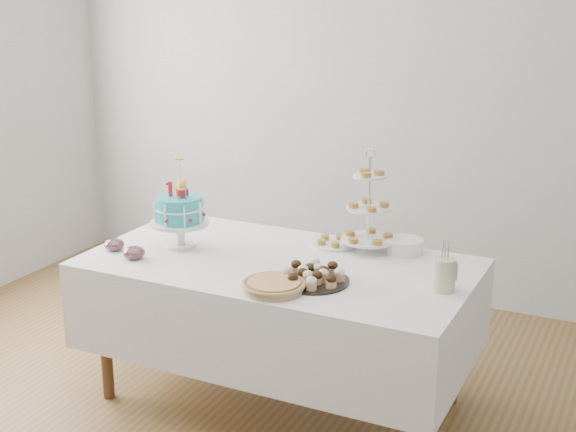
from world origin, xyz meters
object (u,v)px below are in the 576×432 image
at_px(utensil_pitcher, 444,273).
at_px(pastry_plate, 334,242).
at_px(pie, 274,285).
at_px(jam_bowl_b, 114,245).
at_px(cupcake_tray, 313,274).
at_px(birthday_cake, 180,224).
at_px(tiered_stand, 369,209).
at_px(table, 279,304).
at_px(plate_stack, 405,246).
at_px(jam_bowl_a, 134,253).

bearing_deg(utensil_pitcher, pastry_plate, 129.39).
relative_size(pie, jam_bowl_b, 2.76).
xyz_separation_m(cupcake_tray, pastry_plate, (-0.12, 0.54, -0.02)).
height_order(birthday_cake, utensil_pitcher, birthday_cake).
height_order(birthday_cake, jam_bowl_b, birthday_cake).
bearing_deg(tiered_stand, table, -133.97).
bearing_deg(table, jam_bowl_b, -165.18).
xyz_separation_m(birthday_cake, jam_bowl_b, (-0.28, -0.19, -0.10)).
distance_m(tiered_stand, pastry_plate, 0.28).
bearing_deg(table, pie, -66.62).
height_order(pie, tiered_stand, tiered_stand).
relative_size(jam_bowl_b, utensil_pitcher, 0.45).
xyz_separation_m(plate_stack, pastry_plate, (-0.38, -0.05, -0.02)).
bearing_deg(table, birthday_cake, -176.76).
xyz_separation_m(table, birthday_cake, (-0.56, -0.03, 0.35)).
distance_m(plate_stack, pastry_plate, 0.38).
relative_size(pastry_plate, jam_bowl_a, 2.19).
bearing_deg(tiered_stand, jam_bowl_b, -154.08).
xyz_separation_m(table, cupcake_tray, (0.27, -0.18, 0.26)).
xyz_separation_m(pastry_plate, jam_bowl_b, (-0.99, -0.58, 0.01)).
relative_size(jam_bowl_a, jam_bowl_b, 1.05).
bearing_deg(birthday_cake, plate_stack, 22.31).
distance_m(cupcake_tray, utensil_pitcher, 0.60).
distance_m(pie, utensil_pitcher, 0.77).
relative_size(birthday_cake, cupcake_tray, 1.38).
height_order(pastry_plate, jam_bowl_b, jam_bowl_b).
height_order(birthday_cake, jam_bowl_a, birthday_cake).
xyz_separation_m(tiered_stand, utensil_pitcher, (0.50, -0.36, -0.14)).
bearing_deg(pie, table, 113.38).
distance_m(plate_stack, utensil_pitcher, 0.53).
bearing_deg(pastry_plate, pie, -89.37).
distance_m(pie, plate_stack, 0.84).
bearing_deg(plate_stack, pastry_plate, -173.02).
bearing_deg(cupcake_tray, jam_bowl_b, -177.89).
bearing_deg(pastry_plate, jam_bowl_a, -141.93).
relative_size(birthday_cake, jam_bowl_b, 4.43).
relative_size(birthday_cake, plate_stack, 2.52).
bearing_deg(utensil_pitcher, table, 156.38).
xyz_separation_m(pie, utensil_pitcher, (0.69, 0.34, 0.06)).
distance_m(table, birthday_cake, 0.66).
bearing_deg(cupcake_tray, utensil_pitcher, 16.26).
relative_size(pastry_plate, jam_bowl_b, 2.31).
xyz_separation_m(table, utensil_pitcher, (0.84, -0.01, 0.31)).
relative_size(tiered_stand, pastry_plate, 2.20).
distance_m(tiered_stand, jam_bowl_a, 1.21).
bearing_deg(plate_stack, jam_bowl_a, -150.10).
xyz_separation_m(birthday_cake, utensil_pitcher, (1.40, 0.02, -0.04)).
height_order(jam_bowl_a, utensil_pitcher, utensil_pitcher).
bearing_deg(pie, jam_bowl_a, 174.99).
relative_size(table, pastry_plate, 7.84).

